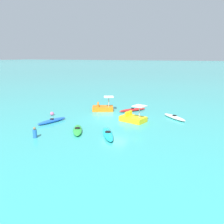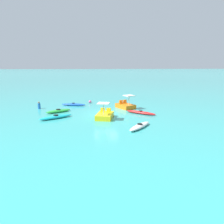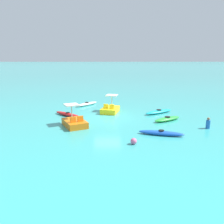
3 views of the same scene
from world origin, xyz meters
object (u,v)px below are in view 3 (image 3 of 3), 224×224
(kayak_cyan, at_px, (159,112))
(pedal_boat_yellow, at_px, (110,109))
(person_near_shore, at_px, (208,124))
(kayak_green, at_px, (167,119))
(kayak_white, at_px, (87,104))
(kayak_blue, at_px, (161,133))
(pedal_boat_orange, at_px, (75,122))
(buoy_pink, at_px, (134,141))
(kayak_red, at_px, (68,114))

(kayak_cyan, distance_m, pedal_boat_yellow, 4.84)
(kayak_cyan, xyz_separation_m, person_near_shore, (5.06, 2.72, 0.22))
(kayak_green, distance_m, kayak_white, 10.22)
(kayak_blue, distance_m, kayak_cyan, 6.69)
(kayak_white, bearing_deg, kayak_green, 48.15)
(kayak_cyan, xyz_separation_m, pedal_boat_yellow, (-0.50, -4.81, 0.17))
(kayak_cyan, relative_size, pedal_boat_orange, 1.17)
(kayak_blue, relative_size, pedal_boat_yellow, 1.20)
(kayak_blue, bearing_deg, pedal_boat_yellow, -153.43)
(kayak_white, bearing_deg, buoy_pink, 18.15)
(pedal_boat_yellow, height_order, pedal_boat_orange, same)
(kayak_blue, xyz_separation_m, kayak_cyan, (-6.57, 1.27, 0.00))
(pedal_boat_orange, bearing_deg, kayak_white, 178.18)
(kayak_red, relative_size, kayak_cyan, 0.91)
(kayak_white, distance_m, person_near_shore, 13.66)
(buoy_pink, xyz_separation_m, person_near_shore, (-3.21, 6.15, 0.19))
(kayak_cyan, height_order, buoy_pink, buoy_pink)
(kayak_green, distance_m, kayak_red, 9.14)
(kayak_cyan, relative_size, buoy_pink, 8.16)
(kayak_blue, xyz_separation_m, buoy_pink, (1.70, -2.17, 0.04))
(kayak_cyan, distance_m, pedal_boat_orange, 8.83)
(kayak_blue, distance_m, person_near_shore, 4.27)
(person_near_shore, bearing_deg, kayak_green, -131.50)
(kayak_red, relative_size, kayak_blue, 0.92)
(kayak_green, height_order, person_near_shore, person_near_shore)
(kayak_white, bearing_deg, pedal_boat_yellow, 36.99)
(kayak_blue, relative_size, person_near_shore, 3.69)
(pedal_boat_orange, bearing_deg, kayak_blue, 70.28)
(kayak_blue, distance_m, buoy_pink, 2.76)
(kayak_cyan, distance_m, kayak_white, 8.49)
(pedal_boat_orange, bearing_deg, buoy_pink, 46.91)
(kayak_blue, relative_size, kayak_cyan, 0.99)
(kayak_cyan, height_order, pedal_boat_orange, pedal_boat_orange)
(kayak_blue, xyz_separation_m, pedal_boat_orange, (-2.32, -6.46, 0.17))
(kayak_white, bearing_deg, kayak_blue, 30.31)
(kayak_white, height_order, pedal_boat_yellow, pedal_boat_yellow)
(pedal_boat_yellow, bearing_deg, buoy_pink, 8.87)
(kayak_white, relative_size, pedal_boat_orange, 1.01)
(kayak_cyan, bearing_deg, pedal_boat_orange, -61.21)
(kayak_green, xyz_separation_m, kayak_blue, (3.79, -1.41, -0.00))
(person_near_shore, bearing_deg, kayak_blue, -69.28)
(kayak_red, bearing_deg, person_near_shore, 70.44)
(buoy_pink, bearing_deg, kayak_blue, 128.19)
(pedal_boat_yellow, height_order, buoy_pink, pedal_boat_yellow)
(pedal_boat_orange, bearing_deg, kayak_red, -161.72)
(kayak_cyan, bearing_deg, kayak_red, -83.80)
(kayak_red, bearing_deg, pedal_boat_yellow, 109.97)
(pedal_boat_yellow, distance_m, pedal_boat_orange, 5.58)
(kayak_cyan, bearing_deg, person_near_shore, 28.24)
(kayak_red, relative_size, kayak_white, 1.06)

